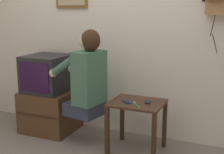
{
  "coord_description": "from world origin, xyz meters",
  "views": [
    {
      "loc": [
        1.34,
        -2.26,
        1.47
      ],
      "look_at": [
        0.1,
        0.58,
        0.78
      ],
      "focal_mm": 50.0,
      "sensor_mm": 36.0,
      "label": 1
    }
  ],
  "objects_px": {
    "person": "(87,76)",
    "cell_phone_held": "(126,102)",
    "cell_phone_spare": "(148,102)",
    "toothbrush": "(136,105)",
    "television": "(47,73)"
  },
  "relations": [
    {
      "from": "toothbrush",
      "to": "television",
      "type": "bearing_deg",
      "value": 128.56
    },
    {
      "from": "person",
      "to": "cell_phone_held",
      "type": "distance_m",
      "value": 0.5
    },
    {
      "from": "person",
      "to": "television",
      "type": "distance_m",
      "value": 0.66
    },
    {
      "from": "television",
      "to": "cell_phone_spare",
      "type": "height_order",
      "value": "television"
    },
    {
      "from": "person",
      "to": "cell_phone_spare",
      "type": "xyz_separation_m",
      "value": [
        0.65,
        0.07,
        -0.23
      ]
    },
    {
      "from": "person",
      "to": "cell_phone_held",
      "type": "xyz_separation_m",
      "value": [
        0.45,
        -0.01,
        -0.23
      ]
    },
    {
      "from": "person",
      "to": "television",
      "type": "relative_size",
      "value": 1.86
    },
    {
      "from": "cell_phone_held",
      "to": "toothbrush",
      "type": "height_order",
      "value": "toothbrush"
    },
    {
      "from": "television",
      "to": "cell_phone_held",
      "type": "distance_m",
      "value": 1.11
    },
    {
      "from": "cell_phone_held",
      "to": "cell_phone_spare",
      "type": "height_order",
      "value": "same"
    },
    {
      "from": "cell_phone_spare",
      "to": "toothbrush",
      "type": "relative_size",
      "value": 1.07
    },
    {
      "from": "television",
      "to": "cell_phone_held",
      "type": "relative_size",
      "value": 3.69
    },
    {
      "from": "person",
      "to": "toothbrush",
      "type": "relative_size",
      "value": 7.44
    },
    {
      "from": "toothbrush",
      "to": "person",
      "type": "bearing_deg",
      "value": 133.08
    },
    {
      "from": "cell_phone_held",
      "to": "cell_phone_spare",
      "type": "relative_size",
      "value": 1.01
    }
  ]
}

